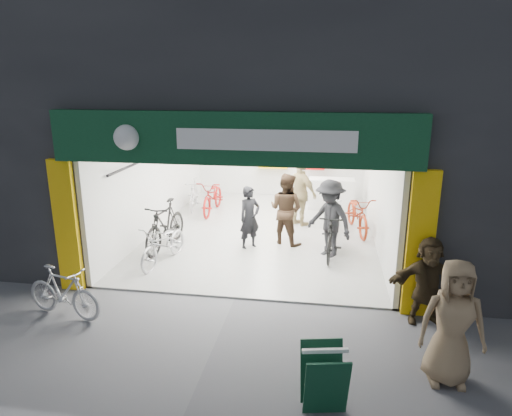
% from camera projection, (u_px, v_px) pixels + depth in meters
% --- Properties ---
extents(ground, '(60.00, 60.00, 0.00)m').
position_uv_depth(ground, '(234.00, 299.00, 8.64)').
color(ground, '#56565B').
rests_on(ground, ground).
extents(building, '(17.00, 10.27, 8.00)m').
position_uv_depth(building, '(304.00, 67.00, 12.06)').
color(building, '#232326').
rests_on(building, ground).
extents(bike_left_front, '(0.95, 1.86, 0.93)m').
position_uv_depth(bike_left_front, '(164.00, 244.00, 10.18)').
color(bike_left_front, '#B2B1B6').
rests_on(bike_left_front, ground).
extents(bike_left_midfront, '(0.80, 2.05, 1.20)m').
position_uv_depth(bike_left_midfront, '(165.00, 226.00, 11.01)').
color(bike_left_midfront, black).
rests_on(bike_left_midfront, ground).
extents(bike_left_midback, '(0.72, 2.02, 1.06)m').
position_uv_depth(bike_left_midback, '(213.00, 196.00, 14.02)').
color(bike_left_midback, '#9C100E').
rests_on(bike_left_midback, ground).
extents(bike_left_back, '(0.69, 1.66, 0.97)m').
position_uv_depth(bike_left_back, '(194.00, 195.00, 14.44)').
color(bike_left_back, silver).
rests_on(bike_left_back, ground).
extents(bike_right_front, '(0.68, 1.88, 1.11)m').
position_uv_depth(bike_right_front, '(332.00, 234.00, 10.57)').
color(bike_right_front, black).
rests_on(bike_right_front, ground).
extents(bike_right_mid, '(1.07, 2.11, 1.06)m').
position_uv_depth(bike_right_mid, '(358.00, 214.00, 12.25)').
color(bike_right_mid, maroon).
rests_on(bike_right_mid, ground).
extents(bike_right_back, '(0.55, 1.72, 1.03)m').
position_uv_depth(bike_right_back, '(331.00, 213.00, 12.39)').
color(bike_right_back, '#BBBAC0').
rests_on(bike_right_back, ground).
extents(parked_bike, '(1.60, 0.78, 0.93)m').
position_uv_depth(parked_bike, '(63.00, 292.00, 7.90)').
color(parked_bike, '#BBBBC1').
rests_on(parked_bike, ground).
extents(customer_a, '(0.67, 0.67, 1.56)m').
position_uv_depth(customer_a, '(250.00, 218.00, 10.98)').
color(customer_a, black).
rests_on(customer_a, ground).
extents(customer_b, '(1.09, 0.99, 1.82)m').
position_uv_depth(customer_b, '(286.00, 209.00, 11.27)').
color(customer_b, '#39271A').
rests_on(customer_b, ground).
extents(customer_c, '(1.35, 1.28, 1.84)m').
position_uv_depth(customer_c, '(330.00, 219.00, 10.45)').
color(customer_c, black).
rests_on(customer_c, ground).
extents(customer_d, '(1.14, 1.08, 1.90)m').
position_uv_depth(customer_d, '(301.00, 194.00, 12.64)').
color(customer_d, '#998759').
rests_on(customer_d, ground).
extents(pedestrian_near, '(0.87, 0.57, 1.78)m').
position_uv_depth(pedestrian_near, '(452.00, 323.00, 6.07)').
color(pedestrian_near, '#866C4E').
rests_on(pedestrian_near, ground).
extents(pedestrian_far, '(1.47, 0.69, 1.52)m').
position_uv_depth(pedestrian_far, '(428.00, 281.00, 7.64)').
color(pedestrian_far, '#332717').
rests_on(pedestrian_far, ground).
extents(sandwich_board, '(0.64, 0.65, 0.84)m').
position_uv_depth(sandwich_board, '(324.00, 378.00, 5.64)').
color(sandwich_board, '#0D3621').
rests_on(sandwich_board, ground).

